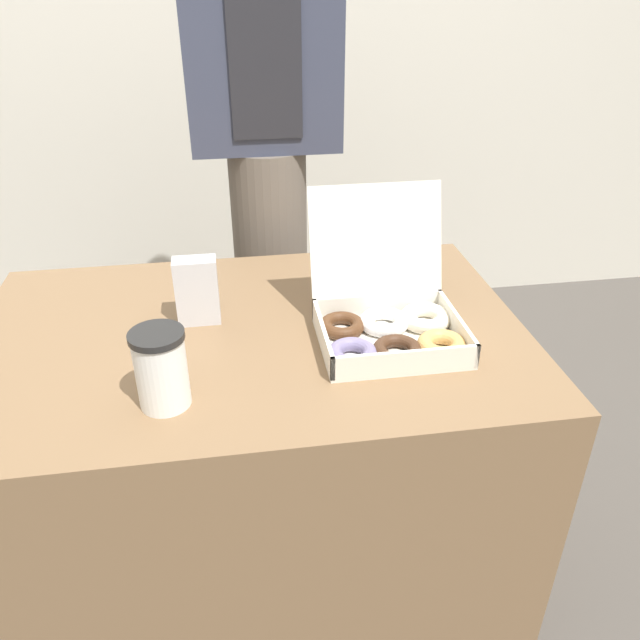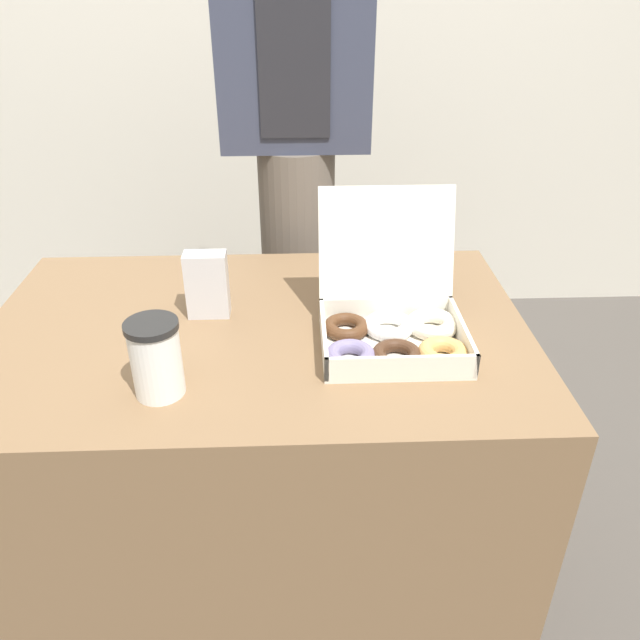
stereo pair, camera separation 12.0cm
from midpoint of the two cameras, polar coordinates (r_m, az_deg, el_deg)
ground_plane at (r=1.82m, az=-2.58°, el=-20.91°), size 14.00×14.00×0.00m
table at (r=1.56m, az=-2.89°, el=-12.37°), size 1.17×0.76×0.73m
donut_box at (r=1.28m, az=9.49°, el=-0.62°), size 0.32×0.31×0.28m
coffee_cup at (r=1.12m, az=-11.84°, el=-3.53°), size 0.09×0.09×0.15m
napkin_holder at (r=1.36m, az=-7.80°, el=3.15°), size 0.09×0.05×0.15m
person_customer at (r=1.81m, az=-0.27°, el=16.60°), size 0.40×0.23×1.80m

